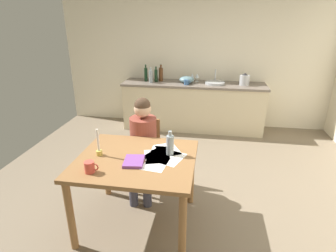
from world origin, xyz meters
TOP-DOWN VIEW (x-y plane):
  - ground_plane at (0.00, 0.00)m, footprint 5.20×5.20m
  - wall_back at (0.00, 2.60)m, footprint 5.20×0.12m
  - kitchen_counter at (0.00, 2.24)m, footprint 2.66×0.64m
  - dining_table at (-0.34, -0.56)m, footprint 1.15×1.00m
  - chair_at_table at (-0.44, 0.18)m, footprint 0.44×0.44m
  - person_seated at (-0.43, 0.04)m, footprint 0.36×0.61m
  - coffee_mug at (-0.67, -0.88)m, footprint 0.13×0.09m
  - candlestick at (-0.71, -0.56)m, footprint 0.06×0.06m
  - book_magazine at (-0.33, -0.65)m, footprint 0.21×0.25m
  - paper_letter at (-0.06, -0.33)m, footprint 0.33×0.36m
  - paper_bill at (-0.12, -0.41)m, footprint 0.22×0.30m
  - paper_envelope at (-0.13, -0.64)m, footprint 0.25×0.32m
  - paper_receipt at (-0.16, -0.50)m, footprint 0.29×0.34m
  - paper_notice at (-0.00, -0.51)m, footprint 0.30×0.35m
  - paper_flyer at (-0.14, -0.46)m, footprint 0.32×0.36m
  - wine_bottle_on_table at (-0.02, -0.43)m, footprint 0.08×0.08m
  - sink_unit at (0.39, 2.24)m, footprint 0.36×0.36m
  - bottle_oil at (-0.92, 2.25)m, footprint 0.06×0.06m
  - bottle_vinegar at (-0.80, 2.15)m, footprint 0.07×0.07m
  - bottle_wine_red at (-0.72, 2.25)m, footprint 0.06×0.06m
  - bottle_sauce at (-0.64, 2.31)m, footprint 0.08×0.08m
  - mixing_bowl at (-0.13, 2.25)m, footprint 0.28×0.28m
  - stovetop_kettle at (0.92, 2.24)m, footprint 0.18×0.18m
  - wine_glass_near_sink at (0.05, 2.39)m, footprint 0.07×0.07m
  - wine_glass_by_kettle at (-0.04, 2.39)m, footprint 0.07×0.07m
  - teacup_on_counter at (-0.12, 2.09)m, footprint 0.12×0.09m

SIDE VIEW (x-z plane):
  - ground_plane at x=0.00m, z-range -0.04..0.00m
  - kitchen_counter at x=0.00m, z-range 0.00..0.90m
  - chair_at_table at x=-0.44m, z-range 0.05..0.91m
  - dining_table at x=-0.34m, z-range 0.28..1.05m
  - person_seated at x=-0.43m, z-range 0.08..1.28m
  - paper_letter at x=-0.06m, z-range 0.78..0.78m
  - paper_bill at x=-0.12m, z-range 0.78..0.78m
  - paper_envelope at x=-0.13m, z-range 0.78..0.78m
  - paper_receipt at x=-0.16m, z-range 0.78..0.78m
  - paper_notice at x=0.00m, z-range 0.78..0.78m
  - paper_flyer at x=-0.14m, z-range 0.78..0.78m
  - book_magazine at x=-0.33m, z-range 0.78..0.81m
  - coffee_mug at x=-0.67m, z-range 0.78..0.88m
  - candlestick at x=-0.71m, z-range 0.72..1.00m
  - wine_bottle_on_table at x=-0.02m, z-range 0.76..1.01m
  - sink_unit at x=0.39m, z-range 0.80..1.04m
  - teacup_on_counter at x=-0.12m, z-range 0.90..0.99m
  - mixing_bowl at x=-0.13m, z-range 0.90..1.02m
  - stovetop_kettle at x=0.92m, z-range 0.89..1.11m
  - wine_glass_near_sink at x=0.05m, z-range 0.93..1.09m
  - wine_glass_by_kettle at x=-0.04m, z-range 0.93..1.09m
  - bottle_vinegar at x=-0.80m, z-range 0.88..1.16m
  - bottle_wine_red at x=-0.72m, z-range 0.88..1.16m
  - bottle_sauce at x=-0.64m, z-range 0.88..1.19m
  - bottle_oil at x=-0.92m, z-range 0.88..1.19m
  - wall_back at x=0.00m, z-range 0.00..2.60m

